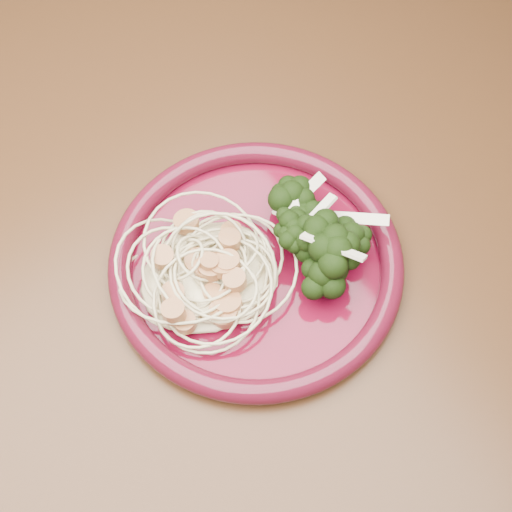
% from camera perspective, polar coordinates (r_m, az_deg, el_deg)
% --- Properties ---
extents(dining_table, '(1.20, 0.80, 0.75)m').
position_cam_1_polar(dining_table, '(0.73, -2.97, -1.57)').
color(dining_table, '#472814').
rests_on(dining_table, ground).
extents(dinner_plate, '(0.31, 0.31, 0.02)m').
position_cam_1_polar(dinner_plate, '(0.61, 0.00, -0.50)').
color(dinner_plate, '#55071A').
rests_on(dinner_plate, dining_table).
extents(spaghetti_pile, '(0.14, 0.13, 0.03)m').
position_cam_1_polar(spaghetti_pile, '(0.60, -3.90, -1.21)').
color(spaghetti_pile, beige).
rests_on(spaghetti_pile, dinner_plate).
extents(scallop_cluster, '(0.14, 0.14, 0.04)m').
position_cam_1_polar(scallop_cluster, '(0.57, -4.09, 0.32)').
color(scallop_cluster, tan).
rests_on(scallop_cluster, spaghetti_pile).
extents(broccoli_pile, '(0.11, 0.15, 0.05)m').
position_cam_1_polar(broccoli_pile, '(0.60, 4.71, 1.76)').
color(broccoli_pile, black).
rests_on(broccoli_pile, dinner_plate).
extents(onion_garnish, '(0.08, 0.10, 0.05)m').
position_cam_1_polar(onion_garnish, '(0.58, 4.91, 3.23)').
color(onion_garnish, white).
rests_on(onion_garnish, broccoli_pile).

